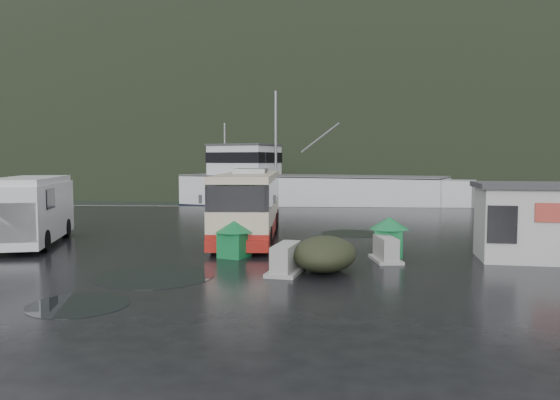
# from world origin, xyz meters

# --- Properties ---
(ground) EXTENTS (160.00, 160.00, 0.00)m
(ground) POSITION_xyz_m (0.00, 0.00, 0.00)
(ground) COLOR black
(ground) RESTS_ON ground
(harbor_water) EXTENTS (300.00, 180.00, 0.02)m
(harbor_water) POSITION_xyz_m (0.00, 110.00, 0.00)
(harbor_water) COLOR black
(harbor_water) RESTS_ON ground
(quay_edge) EXTENTS (160.00, 0.60, 1.50)m
(quay_edge) POSITION_xyz_m (0.00, 20.00, 0.00)
(quay_edge) COLOR #999993
(quay_edge) RESTS_ON ground
(headland) EXTENTS (780.00, 540.00, 570.00)m
(headland) POSITION_xyz_m (10.00, 250.00, 0.00)
(headland) COLOR black
(headland) RESTS_ON ground
(coach_bus) EXTENTS (3.15, 10.89, 3.05)m
(coach_bus) POSITION_xyz_m (1.25, 4.77, 0.00)
(coach_bus) COLOR beige
(coach_bus) RESTS_ON ground
(white_van) EXTENTS (3.79, 6.92, 2.75)m
(white_van) POSITION_xyz_m (-7.30, 1.81, 0.00)
(white_van) COLOR silver
(white_van) RESTS_ON ground
(waste_bin_left) EXTENTS (1.22, 1.22, 1.30)m
(waste_bin_left) POSITION_xyz_m (1.36, -0.53, 0.00)
(waste_bin_left) COLOR #147138
(waste_bin_left) RESTS_ON ground
(waste_bin_right) EXTENTS (1.17, 1.17, 1.41)m
(waste_bin_right) POSITION_xyz_m (6.83, 0.11, 0.00)
(waste_bin_right) COLOR #147138
(waste_bin_right) RESTS_ON ground
(dome_tent) EXTENTS (2.33, 2.99, 1.07)m
(dome_tent) POSITION_xyz_m (4.50, -2.68, 0.00)
(dome_tent) COLOR #282C1A
(dome_tent) RESTS_ON ground
(ticket_kiosk) EXTENTS (3.68, 2.96, 2.65)m
(ticket_kiosk) POSITION_xyz_m (11.41, -0.35, 0.00)
(ticket_kiosk) COLOR #BAB9B5
(ticket_kiosk) RESTS_ON ground
(jersey_barrier_a) EXTENTS (1.22, 1.92, 0.89)m
(jersey_barrier_a) POSITION_xyz_m (3.32, -3.07, 0.00)
(jersey_barrier_a) COLOR #999993
(jersey_barrier_a) RESTS_ON ground
(jersey_barrier_b) EXTENTS (1.05, 1.76, 0.83)m
(jersey_barrier_b) POSITION_xyz_m (6.60, -0.86, 0.00)
(jersey_barrier_b) COLOR #999993
(jersey_barrier_b) RESTS_ON ground
(fishing_trawler) EXTENTS (27.93, 15.55, 11.04)m
(fishing_trawler) POSITION_xyz_m (3.54, 28.59, 0.00)
(fishing_trawler) COLOR silver
(fishing_trawler) RESTS_ON ground
(puddles) EXTENTS (9.82, 15.56, 0.01)m
(puddles) POSITION_xyz_m (1.20, -1.12, 0.01)
(puddles) COLOR black
(puddles) RESTS_ON ground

